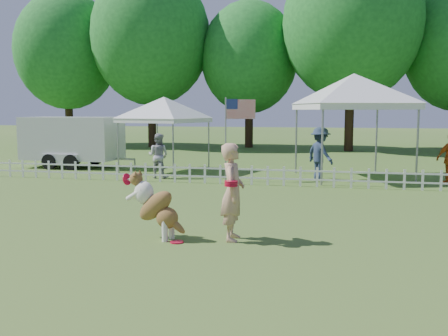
% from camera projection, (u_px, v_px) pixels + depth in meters
% --- Properties ---
extents(ground, '(120.00, 120.00, 0.00)m').
position_uv_depth(ground, '(200.00, 244.00, 8.65)').
color(ground, '#2B521A').
rests_on(ground, ground).
extents(picket_fence, '(22.00, 0.08, 0.60)m').
position_uv_depth(picket_fence, '(260.00, 176.00, 15.41)').
color(picket_fence, white).
rests_on(picket_fence, ground).
extents(handler, '(0.47, 0.67, 1.74)m').
position_uv_depth(handler, '(233.00, 192.00, 8.82)').
color(handler, tan).
rests_on(handler, ground).
extents(dog, '(1.22, 0.68, 1.19)m').
position_uv_depth(dog, '(156.00, 206.00, 8.95)').
color(dog, brown).
rests_on(dog, ground).
extents(frisbee_on_turf, '(0.29, 0.29, 0.02)m').
position_uv_depth(frisbee_on_turf, '(177.00, 242.00, 8.73)').
color(frisbee_on_turf, red).
rests_on(frisbee_on_turf, ground).
extents(canopy_tent_left, '(3.28, 3.28, 2.75)m').
position_uv_depth(canopy_tent_left, '(164.00, 135.00, 18.82)').
color(canopy_tent_left, white).
rests_on(canopy_tent_left, ground).
extents(canopy_tent_right, '(4.26, 4.26, 3.45)m').
position_uv_depth(canopy_tent_right, '(352.00, 127.00, 16.89)').
color(canopy_tent_right, white).
rests_on(canopy_tent_right, ground).
extents(cargo_trailer, '(4.76, 2.15, 2.08)m').
position_uv_depth(cargo_trailer, '(73.00, 142.00, 20.25)').
color(cargo_trailer, silver).
rests_on(cargo_trailer, ground).
extents(flag_pole, '(1.01, 0.49, 2.72)m').
position_uv_depth(flag_pole, '(226.00, 139.00, 16.22)').
color(flag_pole, gray).
rests_on(flag_pole, ground).
extents(spectator_a, '(0.80, 0.65, 1.53)m').
position_uv_depth(spectator_a, '(158.00, 156.00, 16.98)').
color(spectator_a, '#9E9DA2').
rests_on(spectator_a, ground).
extents(spectator_b, '(1.23, 1.29, 1.76)m').
position_uv_depth(spectator_b, '(320.00, 154.00, 16.51)').
color(spectator_b, '#23304C').
rests_on(spectator_b, ground).
extents(tree_far_left, '(6.60, 6.60, 11.00)m').
position_uv_depth(tree_far_left, '(67.00, 61.00, 32.60)').
color(tree_far_left, '#1C6222').
rests_on(tree_far_left, ground).
extents(tree_left, '(7.40, 7.40, 12.00)m').
position_uv_depth(tree_left, '(151.00, 50.00, 30.75)').
color(tree_left, '#1C6222').
rests_on(tree_left, ground).
extents(tree_center_left, '(6.00, 6.00, 9.80)m').
position_uv_depth(tree_center_left, '(249.00, 68.00, 30.55)').
color(tree_center_left, '#1C6222').
rests_on(tree_center_left, ground).
extents(tree_center_right, '(7.60, 7.60, 12.60)m').
position_uv_depth(tree_center_right, '(352.00, 38.00, 27.64)').
color(tree_center_right, '#1C6222').
rests_on(tree_center_right, ground).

